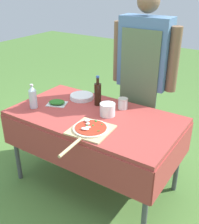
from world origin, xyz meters
The scene contains 10 objects.
ground_plane centered at (0.00, 0.00, 0.00)m, with size 12.00×12.00×0.00m, color #517F38.
prep_table centered at (0.00, 0.00, 0.66)m, with size 1.47×0.82×0.74m.
person_cook centered at (0.16, 0.58, 1.01)m, with size 0.64×0.22×1.72m.
pizza_on_peel centered at (0.13, -0.25, 0.76)m, with size 0.33×0.57×0.05m.
oil_bottle centered at (-0.09, 0.19, 0.85)m, with size 0.06×0.06×0.28m.
water_bottle centered at (-0.54, -0.18, 0.85)m, with size 0.07×0.07×0.22m.
herb_container centered at (-0.41, -0.01, 0.76)m, with size 0.21×0.19×0.04m.
mixing_tub centered at (0.10, 0.05, 0.80)m, with size 0.13×0.13×0.11m, color silver.
plate_stack centered at (-0.30, 0.22, 0.76)m, with size 0.23×0.23×0.04m.
sauce_jar centered at (0.14, 0.24, 0.79)m, with size 0.09×0.09×0.10m.
Camera 1 is at (1.22, -1.77, 1.82)m, focal length 45.00 mm.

